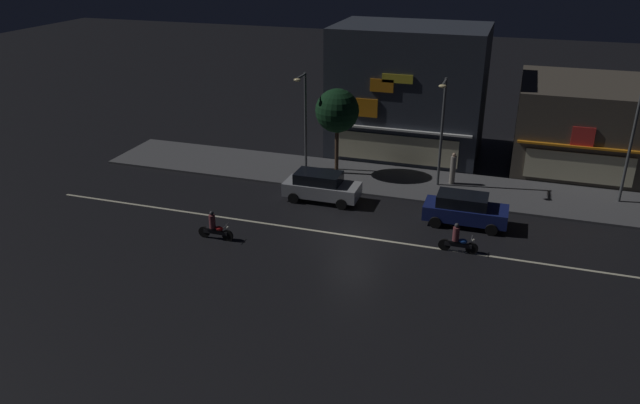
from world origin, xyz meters
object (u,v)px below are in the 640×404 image
(motorcycle_lead, at_px, (214,228))
(motorcycle_following, at_px, (458,240))
(streetlamp_mid, at_px, (442,124))
(traffic_cone, at_px, (353,198))
(parked_car_near_kerb, at_px, (465,209))
(parked_car_trailing, at_px, (321,186))
(streetlamp_east, at_px, (634,135))
(streetlamp_west, at_px, (304,113))
(pedestrian_on_sidewalk, at_px, (453,169))

(motorcycle_lead, distance_m, motorcycle_following, 11.94)
(streetlamp_mid, relative_size, traffic_cone, 11.82)
(parked_car_near_kerb, xyz_separation_m, parked_car_trailing, (-8.14, 0.70, 0.00))
(streetlamp_east, distance_m, motorcycle_lead, 22.85)
(streetlamp_mid, height_order, motorcycle_lead, streetlamp_mid)
(streetlamp_west, height_order, streetlamp_mid, streetlamp_mid)
(streetlamp_west, xyz_separation_m, streetlamp_east, (18.73, 0.33, 0.29))
(streetlamp_east, height_order, parked_car_trailing, streetlamp_east)
(pedestrian_on_sidewalk, relative_size, motorcycle_lead, 1.03)
(parked_car_near_kerb, bearing_deg, streetlamp_east, -147.09)
(streetlamp_east, bearing_deg, motorcycle_following, -133.61)
(pedestrian_on_sidewalk, bearing_deg, motorcycle_following, -5.49)
(streetlamp_west, xyz_separation_m, motorcycle_lead, (-1.07, -10.54, -3.22))
(pedestrian_on_sidewalk, xyz_separation_m, traffic_cone, (-5.02, -4.35, -0.78))
(pedestrian_on_sidewalk, distance_m, parked_car_near_kerb, 5.45)
(parked_car_near_kerb, xyz_separation_m, motorcycle_lead, (-11.68, -5.62, -0.24))
(streetlamp_east, bearing_deg, pedestrian_on_sidewalk, 179.72)
(pedestrian_on_sidewalk, distance_m, traffic_cone, 6.69)
(streetlamp_mid, height_order, parked_car_trailing, streetlamp_mid)
(streetlamp_east, xyz_separation_m, motorcycle_following, (-8.09, -8.49, -3.51))
(streetlamp_west, height_order, pedestrian_on_sidewalk, streetlamp_west)
(pedestrian_on_sidewalk, bearing_deg, streetlamp_east, 75.69)
(streetlamp_mid, bearing_deg, motorcycle_following, -75.20)
(streetlamp_west, distance_m, traffic_cone, 6.88)
(pedestrian_on_sidewalk, bearing_deg, streetlamp_mid, -62.74)
(streetlamp_west, xyz_separation_m, pedestrian_on_sidewalk, (9.35, 0.38, -2.80))
(pedestrian_on_sidewalk, distance_m, motorcycle_lead, 15.10)
(pedestrian_on_sidewalk, relative_size, traffic_cone, 3.55)
(motorcycle_lead, bearing_deg, streetlamp_west, -100.67)
(streetlamp_mid, distance_m, parked_car_near_kerb, 5.94)
(parked_car_near_kerb, distance_m, traffic_cone, 6.38)
(streetlamp_mid, xyz_separation_m, motorcycle_following, (2.07, -7.85, -3.38))
(parked_car_trailing, bearing_deg, motorcycle_lead, 60.72)
(traffic_cone, bearing_deg, parked_car_near_kerb, -8.55)
(streetlamp_east, xyz_separation_m, pedestrian_on_sidewalk, (-9.37, 0.05, -3.08))
(streetlamp_west, bearing_deg, streetlamp_mid, -2.10)
(streetlamp_west, relative_size, pedestrian_on_sidewalk, 3.17)
(streetlamp_west, height_order, traffic_cone, streetlamp_west)
(streetlamp_east, height_order, parked_car_near_kerb, streetlamp_east)
(parked_car_trailing, bearing_deg, parked_car_near_kerb, 175.06)
(pedestrian_on_sidewalk, xyz_separation_m, motorcycle_following, (1.28, -8.54, -0.42))
(streetlamp_west, distance_m, pedestrian_on_sidewalk, 9.77)
(motorcycle_following, bearing_deg, pedestrian_on_sidewalk, -87.08)
(motorcycle_lead, height_order, motorcycle_following, same)
(motorcycle_following, relative_size, traffic_cone, 3.45)
(streetlamp_west, xyz_separation_m, motorcycle_following, (10.63, -8.16, -3.22))
(streetlamp_west, height_order, motorcycle_lead, streetlamp_west)
(parked_car_near_kerb, distance_m, motorcycle_following, 3.25)
(streetlamp_mid, xyz_separation_m, parked_car_trailing, (-6.08, -3.90, -3.15))
(streetlamp_west, relative_size, parked_car_trailing, 1.44)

